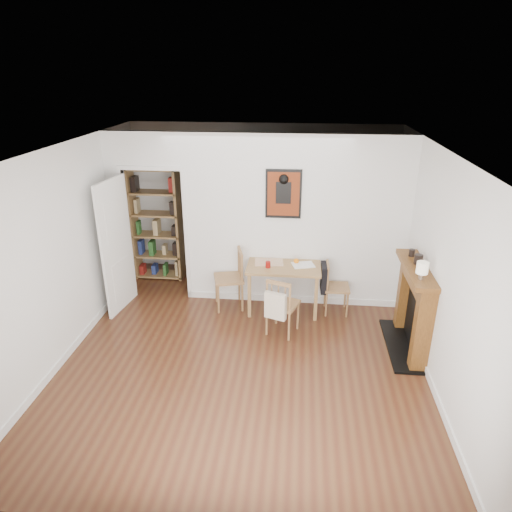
# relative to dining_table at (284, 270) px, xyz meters

# --- Properties ---
(ground) EXTENTS (5.20, 5.20, 0.00)m
(ground) POSITION_rel_dining_table_xyz_m (-0.44, -1.10, -0.65)
(ground) COLOR #4F2F19
(ground) RESTS_ON ground
(room_shell) EXTENTS (5.20, 5.20, 5.20)m
(room_shell) POSITION_rel_dining_table_xyz_m (-0.34, 0.24, 0.65)
(room_shell) COLOR white
(room_shell) RESTS_ON ground
(dining_table) EXTENTS (1.08, 0.69, 0.74)m
(dining_table) POSITION_rel_dining_table_xyz_m (0.00, 0.00, 0.00)
(dining_table) COLOR #926944
(dining_table) RESTS_ON ground
(chair_left) EXTENTS (0.57, 0.57, 0.93)m
(chair_left) POSITION_rel_dining_table_xyz_m (-0.83, -0.00, -0.18)
(chair_left) COLOR #9E7349
(chair_left) RESTS_ON ground
(chair_right) EXTENTS (0.46, 0.41, 0.80)m
(chair_right) POSITION_rel_dining_table_xyz_m (0.78, -0.00, -0.24)
(chair_right) COLOR #9E7349
(chair_right) RESTS_ON ground
(chair_front) EXTENTS (0.55, 0.58, 0.85)m
(chair_front) POSITION_rel_dining_table_xyz_m (0.02, -0.66, -0.22)
(chair_front) COLOR #9E7349
(chair_front) RESTS_ON ground
(bookshelf) EXTENTS (0.83, 0.33, 1.96)m
(bookshelf) POSITION_rel_dining_table_xyz_m (-2.21, 0.97, 0.32)
(bookshelf) COLOR #926944
(bookshelf) RESTS_ON ground
(fireplace) EXTENTS (0.45, 1.25, 1.16)m
(fireplace) POSITION_rel_dining_table_xyz_m (1.72, -0.85, -0.03)
(fireplace) COLOR brown
(fireplace) RESTS_ON ground
(red_glass) EXTENTS (0.07, 0.07, 0.09)m
(red_glass) POSITION_rel_dining_table_xyz_m (-0.23, -0.12, 0.14)
(red_glass) COLOR maroon
(red_glass) RESTS_ON dining_table
(orange_fruit) EXTENTS (0.08, 0.08, 0.08)m
(orange_fruit) POSITION_rel_dining_table_xyz_m (0.18, 0.07, 0.13)
(orange_fruit) COLOR orange
(orange_fruit) RESTS_ON dining_table
(placemat) EXTENTS (0.45, 0.36, 0.00)m
(placemat) POSITION_rel_dining_table_xyz_m (-0.23, 0.08, 0.09)
(placemat) COLOR beige
(placemat) RESTS_ON dining_table
(notebook) EXTENTS (0.36, 0.31, 0.02)m
(notebook) POSITION_rel_dining_table_xyz_m (0.28, 0.01, 0.10)
(notebook) COLOR white
(notebook) RESTS_ON dining_table
(mantel_lamp) EXTENTS (0.14, 0.14, 0.22)m
(mantel_lamp) POSITION_rel_dining_table_xyz_m (1.63, -1.21, 0.64)
(mantel_lamp) COLOR silver
(mantel_lamp) RESTS_ON fireplace
(ceramic_jar_a) EXTENTS (0.10, 0.10, 0.12)m
(ceramic_jar_a) POSITION_rel_dining_table_xyz_m (1.70, -0.76, 0.57)
(ceramic_jar_a) COLOR black
(ceramic_jar_a) RESTS_ON fireplace
(ceramic_jar_b) EXTENTS (0.08, 0.08, 0.09)m
(ceramic_jar_b) POSITION_rel_dining_table_xyz_m (1.68, -0.51, 0.56)
(ceramic_jar_b) COLOR black
(ceramic_jar_b) RESTS_ON fireplace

